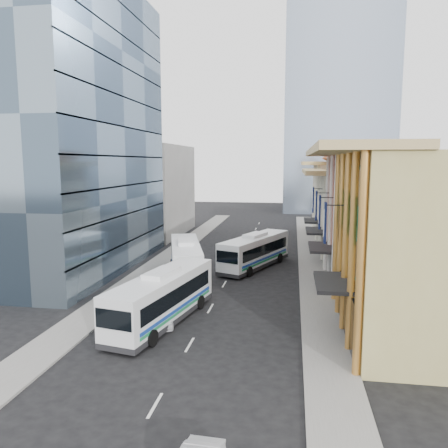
% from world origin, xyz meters
% --- Properties ---
extents(ground, '(200.00, 200.00, 0.00)m').
position_xyz_m(ground, '(0.00, 0.00, 0.00)').
color(ground, black).
rests_on(ground, ground).
extents(sidewalk_right, '(3.00, 90.00, 0.15)m').
position_xyz_m(sidewalk_right, '(8.50, 22.00, 0.07)').
color(sidewalk_right, slate).
rests_on(sidewalk_right, ground).
extents(sidewalk_left, '(3.00, 90.00, 0.15)m').
position_xyz_m(sidewalk_left, '(-8.50, 22.00, 0.07)').
color(sidewalk_left, slate).
rests_on(sidewalk_left, ground).
extents(shophouse_tan, '(8.00, 14.00, 12.00)m').
position_xyz_m(shophouse_tan, '(14.00, 5.00, 6.00)').
color(shophouse_tan, tan).
rests_on(shophouse_tan, ground).
extents(shophouse_red, '(8.00, 10.00, 12.00)m').
position_xyz_m(shophouse_red, '(14.00, 17.00, 6.00)').
color(shophouse_red, '#AD3113').
rests_on(shophouse_red, ground).
extents(shophouse_cream_near, '(8.00, 9.00, 10.00)m').
position_xyz_m(shophouse_cream_near, '(14.00, 26.50, 5.00)').
color(shophouse_cream_near, white).
rests_on(shophouse_cream_near, ground).
extents(shophouse_cream_mid, '(8.00, 9.00, 10.00)m').
position_xyz_m(shophouse_cream_mid, '(14.00, 35.50, 5.00)').
color(shophouse_cream_mid, white).
rests_on(shophouse_cream_mid, ground).
extents(shophouse_cream_far, '(8.00, 12.00, 11.00)m').
position_xyz_m(shophouse_cream_far, '(14.00, 46.00, 5.50)').
color(shophouse_cream_far, white).
rests_on(shophouse_cream_far, ground).
extents(office_tower, '(12.00, 26.00, 30.00)m').
position_xyz_m(office_tower, '(-17.00, 19.00, 15.00)').
color(office_tower, '#3A4B5C').
rests_on(office_tower, ground).
extents(office_block_far, '(10.00, 18.00, 14.00)m').
position_xyz_m(office_block_far, '(-16.00, 42.00, 7.00)').
color(office_block_far, gray).
rests_on(office_block_far, ground).
extents(bus_left_near, '(5.13, 12.35, 3.86)m').
position_xyz_m(bus_left_near, '(-2.81, 4.51, 1.93)').
color(bus_left_near, silver).
rests_on(bus_left_near, ground).
extents(bus_left_far, '(6.07, 12.29, 3.84)m').
position_xyz_m(bus_left_far, '(-4.17, 16.84, 1.92)').
color(bus_left_far, white).
rests_on(bus_left_far, ground).
extents(bus_right, '(7.10, 12.04, 3.81)m').
position_xyz_m(bus_right, '(2.28, 22.04, 1.90)').
color(bus_right, silver).
rests_on(bus_right, ground).
extents(sedan_left, '(3.00, 4.30, 1.36)m').
position_xyz_m(sedan_left, '(-2.89, 4.07, 0.68)').
color(sedan_left, white).
rests_on(sedan_left, ground).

